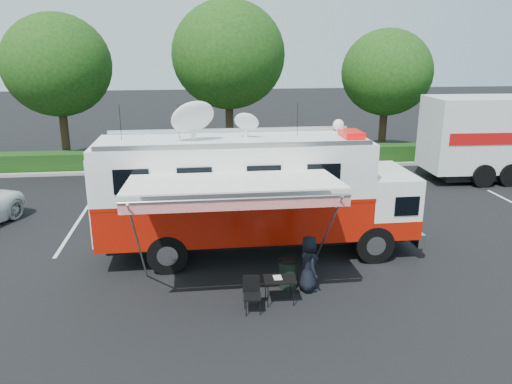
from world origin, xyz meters
TOP-DOWN VIEW (x-y plane):
  - ground_plane at (0.00, 0.00)m, footprint 120.00×120.00m
  - back_border at (1.14, 12.90)m, footprint 60.00×6.14m
  - stall_lines at (-0.50, 3.00)m, footprint 24.12×5.50m
  - command_truck at (-0.09, -0.00)m, footprint 9.99×2.75m
  - awning at (-0.98, -2.85)m, footprint 5.45×2.81m
  - person at (1.05, -2.78)m, footprint 0.62×0.84m
  - folding_table at (0.15, -3.38)m, footprint 0.85×0.61m
  - folding_chair at (-0.61, -3.68)m, footprint 0.49×0.51m
  - trash_bin at (0.54, -2.54)m, footprint 0.56×0.56m

SIDE VIEW (x-z plane):
  - ground_plane at x=0.00m, z-range 0.00..0.00m
  - person at x=1.05m, z-range -0.79..0.79m
  - stall_lines at x=-0.50m, z-range 0.00..0.01m
  - trash_bin at x=0.54m, z-range 0.00..0.84m
  - folding_chair at x=-0.61m, z-range 0.08..1.01m
  - folding_table at x=0.15m, z-range 0.30..1.01m
  - command_truck at x=-0.09m, z-range -0.35..4.45m
  - awning at x=-0.98m, z-range 1.45..4.74m
  - back_border at x=1.14m, z-range 0.57..9.44m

